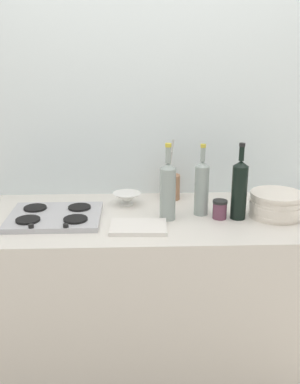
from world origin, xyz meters
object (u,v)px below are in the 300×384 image
at_px(utensil_crock, 171,186).
at_px(cutting_board, 138,227).
at_px(condiment_jar_front, 220,209).
at_px(wine_bottle_mid_left, 202,187).
at_px(wine_bottle_mid_right, 239,189).
at_px(mixing_bowl, 127,198).
at_px(stovetop_hob, 55,216).
at_px(plate_stack, 276,204).
at_px(wine_bottle_leftmost, 168,190).

height_order(utensil_crock, cutting_board, utensil_crock).
bearing_deg(condiment_jar_front, cutting_board, -163.37).
relative_size(wine_bottle_mid_left, condiment_jar_front, 3.88).
xyz_separation_m(wine_bottle_mid_right, utensil_crock, (-0.29, 0.29, -0.07)).
xyz_separation_m(mixing_bowl, utensil_crock, (0.23, 0.09, 0.04)).
distance_m(wine_bottle_mid_right, cutting_board, 0.50).
bearing_deg(wine_bottle_mid_left, utensil_crock, 117.83).
bearing_deg(mixing_bowl, cutting_board, -80.39).
height_order(condiment_jar_front, cutting_board, condiment_jar_front).
bearing_deg(stovetop_hob, plate_stack, -0.11).
xyz_separation_m(wine_bottle_leftmost, wine_bottle_mid_left, (0.17, 0.06, -0.00)).
distance_m(mixing_bowl, cutting_board, 0.33).
bearing_deg(condiment_jar_front, stovetop_hob, 178.68).
bearing_deg(cutting_board, wine_bottle_mid_right, 13.52).
bearing_deg(cutting_board, plate_stack, 11.26).
distance_m(wine_bottle_mid_right, mixing_bowl, 0.58).
bearing_deg(plate_stack, utensil_crock, 149.81).
bearing_deg(wine_bottle_mid_left, wine_bottle_mid_right, -19.88).
xyz_separation_m(stovetop_hob, condiment_jar_front, (0.77, -0.02, 0.03)).
bearing_deg(mixing_bowl, wine_bottle_leftmost, -46.79).
relative_size(plate_stack, condiment_jar_front, 2.88).
height_order(wine_bottle_leftmost, utensil_crock, wine_bottle_leftmost).
xyz_separation_m(wine_bottle_leftmost, cutting_board, (-0.14, -0.12, -0.13)).
xyz_separation_m(wine_bottle_mid_right, condiment_jar_front, (-0.09, 0.00, -0.10)).
bearing_deg(wine_bottle_leftmost, wine_bottle_mid_left, 18.82).
bearing_deg(stovetop_hob, utensil_crock, 25.73).
distance_m(utensil_crock, condiment_jar_front, 0.36).
height_order(wine_bottle_leftmost, condiment_jar_front, wine_bottle_leftmost).
relative_size(condiment_jar_front, cutting_board, 0.36).
height_order(wine_bottle_mid_right, mixing_bowl, wine_bottle_mid_right).
relative_size(plate_stack, cutting_board, 1.02).
relative_size(wine_bottle_leftmost, utensil_crock, 1.13).
bearing_deg(plate_stack, cutting_board, -168.74).
xyz_separation_m(wine_bottle_mid_right, mixing_bowl, (-0.52, 0.21, -0.11)).
bearing_deg(plate_stack, wine_bottle_mid_right, -174.60).
bearing_deg(wine_bottle_mid_right, wine_bottle_leftmost, 179.38).
bearing_deg(plate_stack, stovetop_hob, 179.89).
xyz_separation_m(utensil_crock, condiment_jar_front, (0.20, -0.29, -0.03)).
bearing_deg(utensil_crock, plate_stack, -30.19).
bearing_deg(cutting_board, condiment_jar_front, 16.63).
xyz_separation_m(wine_bottle_leftmost, condiment_jar_front, (0.25, -0.00, -0.10)).
bearing_deg(wine_bottle_leftmost, plate_stack, 1.55).
relative_size(wine_bottle_leftmost, cutting_board, 1.45).
relative_size(utensil_crock, condiment_jar_front, 3.59).
bearing_deg(wine_bottle_mid_left, cutting_board, -150.33).
height_order(stovetop_hob, wine_bottle_leftmost, wine_bottle_leftmost).
relative_size(stovetop_hob, cutting_board, 1.71).
relative_size(wine_bottle_mid_right, cutting_board, 1.44).
height_order(wine_bottle_mid_right, cutting_board, wine_bottle_mid_right).
xyz_separation_m(wine_bottle_mid_left, mixing_bowl, (-0.36, 0.15, -0.10)).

